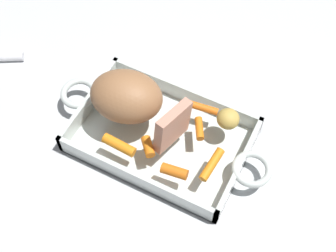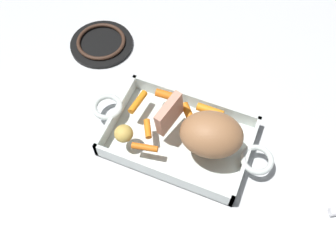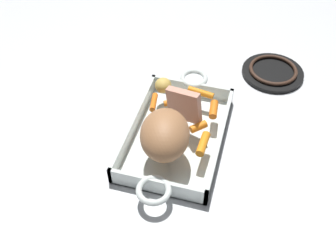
{
  "view_description": "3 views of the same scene",
  "coord_description": "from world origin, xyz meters",
  "px_view_note": "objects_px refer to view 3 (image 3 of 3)",
  "views": [
    {
      "loc": [
        -0.23,
        0.42,
        0.83
      ],
      "look_at": [
        -0.02,
        0.01,
        0.08
      ],
      "focal_mm": 50.1,
      "sensor_mm": 36.0,
      "label": 1
    },
    {
      "loc": [
        0.14,
        -0.42,
        0.82
      ],
      "look_at": [
        -0.03,
        -0.01,
        0.07
      ],
      "focal_mm": 40.04,
      "sensor_mm": 36.0,
      "label": 2
    },
    {
      "loc": [
        0.64,
        0.16,
        0.74
      ],
      "look_at": [
        0.02,
        -0.01,
        0.07
      ],
      "focal_mm": 41.91,
      "sensor_mm": 36.0,
      "label": 3
    }
  ],
  "objects_px": {
    "baby_carrot_northwest": "(203,144)",
    "potato_whole": "(163,85)",
    "baby_carrot_center_left": "(154,102)",
    "baby_carrot_center_right": "(198,128)",
    "stove_burner_rear": "(273,72)",
    "roast_slice_outer": "(184,105)",
    "baby_carrot_northeast": "(201,93)",
    "baby_carrot_long": "(173,102)",
    "roasting_dish": "(176,134)",
    "pork_roast": "(165,135)",
    "baby_carrot_southwest": "(214,109)"
  },
  "relations": [
    {
      "from": "baby_carrot_center_left",
      "to": "baby_carrot_northwest",
      "type": "bearing_deg",
      "value": 54.87
    },
    {
      "from": "roast_slice_outer",
      "to": "baby_carrot_northeast",
      "type": "xyz_separation_m",
      "value": [
        -0.09,
        0.02,
        -0.03
      ]
    },
    {
      "from": "baby_carrot_northeast",
      "to": "baby_carrot_center_left",
      "type": "distance_m",
      "value": 0.13
    },
    {
      "from": "baby_carrot_long",
      "to": "potato_whole",
      "type": "xyz_separation_m",
      "value": [
        -0.04,
        -0.04,
        0.01
      ]
    },
    {
      "from": "roast_slice_outer",
      "to": "baby_carrot_southwest",
      "type": "distance_m",
      "value": 0.08
    },
    {
      "from": "pork_roast",
      "to": "baby_carrot_northeast",
      "type": "bearing_deg",
      "value": 168.67
    },
    {
      "from": "roast_slice_outer",
      "to": "baby_carrot_northwest",
      "type": "distance_m",
      "value": 0.11
    },
    {
      "from": "baby_carrot_northeast",
      "to": "baby_carrot_long",
      "type": "relative_size",
      "value": 1.45
    },
    {
      "from": "baby_carrot_center_right",
      "to": "baby_carrot_northeast",
      "type": "xyz_separation_m",
      "value": [
        -0.13,
        -0.02,
        -0.0
      ]
    },
    {
      "from": "roast_slice_outer",
      "to": "baby_carrot_long",
      "type": "xyz_separation_m",
      "value": [
        -0.04,
        -0.04,
        -0.03
      ]
    },
    {
      "from": "baby_carrot_northeast",
      "to": "baby_carrot_center_left",
      "type": "bearing_deg",
      "value": -58.11
    },
    {
      "from": "baby_carrot_southwest",
      "to": "baby_carrot_center_right",
      "type": "height_order",
      "value": "baby_carrot_southwest"
    },
    {
      "from": "pork_roast",
      "to": "potato_whole",
      "type": "xyz_separation_m",
      "value": [
        -0.19,
        -0.06,
        -0.03
      ]
    },
    {
      "from": "baby_carrot_northeast",
      "to": "baby_carrot_southwest",
      "type": "bearing_deg",
      "value": 39.02
    },
    {
      "from": "baby_carrot_southwest",
      "to": "baby_carrot_northwest",
      "type": "height_order",
      "value": "same"
    },
    {
      "from": "roast_slice_outer",
      "to": "stove_burner_rear",
      "type": "bearing_deg",
      "value": 145.79
    },
    {
      "from": "roasting_dish",
      "to": "roast_slice_outer",
      "type": "bearing_deg",
      "value": 161.02
    },
    {
      "from": "roasting_dish",
      "to": "baby_carrot_long",
      "type": "bearing_deg",
      "value": -158.43
    },
    {
      "from": "potato_whole",
      "to": "stove_burner_rear",
      "type": "height_order",
      "value": "potato_whole"
    },
    {
      "from": "baby_carrot_center_right",
      "to": "roasting_dish",
      "type": "bearing_deg",
      "value": -95.17
    },
    {
      "from": "baby_carrot_southwest",
      "to": "baby_carrot_long",
      "type": "distance_m",
      "value": 0.11
    },
    {
      "from": "baby_carrot_center_right",
      "to": "stove_burner_rear",
      "type": "xyz_separation_m",
      "value": [
        -0.33,
        0.16,
        -0.05
      ]
    },
    {
      "from": "baby_carrot_southwest",
      "to": "potato_whole",
      "type": "relative_size",
      "value": 1.12
    },
    {
      "from": "baby_carrot_northeast",
      "to": "baby_carrot_long",
      "type": "distance_m",
      "value": 0.08
    },
    {
      "from": "baby_carrot_center_right",
      "to": "baby_carrot_northwest",
      "type": "distance_m",
      "value": 0.05
    },
    {
      "from": "pork_roast",
      "to": "baby_carrot_northeast",
      "type": "xyz_separation_m",
      "value": [
        -0.2,
        0.04,
        -0.04
      ]
    },
    {
      "from": "baby_carrot_long",
      "to": "roasting_dish",
      "type": "bearing_deg",
      "value": 21.57
    },
    {
      "from": "baby_carrot_center_left",
      "to": "baby_carrot_northwest",
      "type": "xyz_separation_m",
      "value": [
        0.11,
        0.15,
        0.0
      ]
    },
    {
      "from": "baby_carrot_center_right",
      "to": "stove_burner_rear",
      "type": "height_order",
      "value": "baby_carrot_center_right"
    },
    {
      "from": "roast_slice_outer",
      "to": "potato_whole",
      "type": "bearing_deg",
      "value": -137.29
    },
    {
      "from": "baby_carrot_center_right",
      "to": "baby_carrot_center_left",
      "type": "xyz_separation_m",
      "value": [
        -0.06,
        -0.13,
        -0.0
      ]
    },
    {
      "from": "baby_carrot_northeast",
      "to": "baby_carrot_long",
      "type": "height_order",
      "value": "baby_carrot_northeast"
    },
    {
      "from": "baby_carrot_southwest",
      "to": "roast_slice_outer",
      "type": "bearing_deg",
      "value": -60.67
    },
    {
      "from": "baby_carrot_long",
      "to": "pork_roast",
      "type": "bearing_deg",
      "value": 7.77
    },
    {
      "from": "baby_carrot_center_left",
      "to": "baby_carrot_southwest",
      "type": "bearing_deg",
      "value": 94.51
    },
    {
      "from": "pork_roast",
      "to": "roasting_dish",
      "type": "bearing_deg",
      "value": 174.74
    },
    {
      "from": "roast_slice_outer",
      "to": "baby_carrot_center_left",
      "type": "distance_m",
      "value": 0.1
    },
    {
      "from": "roasting_dish",
      "to": "baby_carrot_southwest",
      "type": "distance_m",
      "value": 0.11
    },
    {
      "from": "roasting_dish",
      "to": "baby_carrot_northwest",
      "type": "bearing_deg",
      "value": 56.36
    },
    {
      "from": "baby_carrot_center_left",
      "to": "baby_carrot_long",
      "type": "relative_size",
      "value": 1.29
    },
    {
      "from": "baby_carrot_long",
      "to": "stove_burner_rear",
      "type": "relative_size",
      "value": 0.26
    },
    {
      "from": "baby_carrot_northwest",
      "to": "potato_whole",
      "type": "xyz_separation_m",
      "value": [
        -0.16,
        -0.14,
        0.01
      ]
    },
    {
      "from": "baby_carrot_northeast",
      "to": "baby_carrot_center_left",
      "type": "xyz_separation_m",
      "value": [
        0.07,
        -0.11,
        -0.0
      ]
    },
    {
      "from": "pork_roast",
      "to": "potato_whole",
      "type": "bearing_deg",
      "value": -162.87
    },
    {
      "from": "baby_carrot_southwest",
      "to": "baby_carrot_long",
      "type": "xyz_separation_m",
      "value": [
        -0.0,
        -0.11,
        -0.0
      ]
    },
    {
      "from": "baby_carrot_center_right",
      "to": "baby_carrot_northeast",
      "type": "relative_size",
      "value": 0.59
    },
    {
      "from": "roast_slice_outer",
      "to": "baby_carrot_center_right",
      "type": "relative_size",
      "value": 2.05
    },
    {
      "from": "pork_roast",
      "to": "baby_carrot_northeast",
      "type": "distance_m",
      "value": 0.21
    },
    {
      "from": "baby_carrot_center_right",
      "to": "baby_carrot_northwest",
      "type": "xyz_separation_m",
      "value": [
        0.05,
        0.02,
        0.0
      ]
    },
    {
      "from": "baby_carrot_center_right",
      "to": "stove_burner_rear",
      "type": "bearing_deg",
      "value": 154.56
    }
  ]
}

